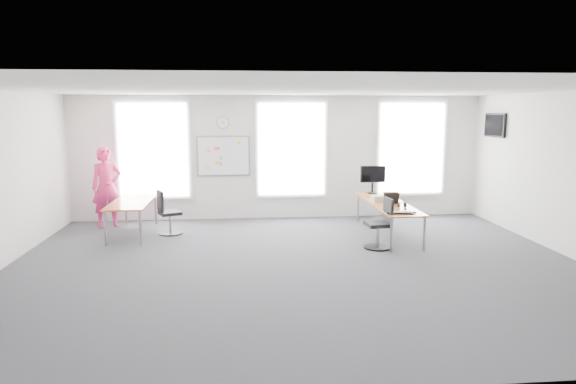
{
  "coord_description": "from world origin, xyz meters",
  "views": [
    {
      "loc": [
        -0.96,
        -8.46,
        2.69
      ],
      "look_at": [
        -0.05,
        1.2,
        1.1
      ],
      "focal_mm": 32.0,
      "sensor_mm": 36.0,
      "label": 1
    }
  ],
  "objects": [
    {
      "name": "window_mid",
      "position": [
        0.3,
        3.97,
        1.7
      ],
      "size": [
        1.6,
        0.06,
        2.2
      ],
      "primitive_type": "cube",
      "color": "white",
      "rests_on": "wall_back"
    },
    {
      "name": "wall_back",
      "position": [
        0.0,
        4.0,
        1.5
      ],
      "size": [
        10.0,
        0.0,
        10.0
      ],
      "primitive_type": "plane",
      "rotation": [
        1.57,
        0.0,
        0.0
      ],
      "color": "silver",
      "rests_on": "ground"
    },
    {
      "name": "monitor",
      "position": [
        2.16,
        3.28,
        1.09
      ],
      "size": [
        0.59,
        0.24,
        0.66
      ],
      "rotation": [
        0.0,
        0.0,
        -0.03
      ],
      "color": "black",
      "rests_on": "desk_right"
    },
    {
      "name": "laptop_sleeve",
      "position": [
        2.21,
        1.9,
        0.82
      ],
      "size": [
        0.31,
        0.18,
        0.25
      ],
      "rotation": [
        0.0,
        0.0,
        0.06
      ],
      "color": "black",
      "rests_on": "desk_right"
    },
    {
      "name": "window_right",
      "position": [
        3.3,
        3.97,
        1.7
      ],
      "size": [
        1.6,
        0.06,
        2.2
      ],
      "primitive_type": "cube",
      "color": "white",
      "rests_on": "wall_back"
    },
    {
      "name": "desk_right",
      "position": [
        2.19,
        2.08,
        0.65
      ],
      "size": [
        0.76,
        2.85,
        0.69
      ],
      "color": "#BB592D",
      "rests_on": "ground"
    },
    {
      "name": "headphones",
      "position": [
        2.32,
        1.57,
        0.74
      ],
      "size": [
        0.17,
        0.09,
        0.1
      ],
      "rotation": [
        0.0,
        0.0,
        -0.23
      ],
      "color": "black",
      "rests_on": "desk_right"
    },
    {
      "name": "tv",
      "position": [
        4.95,
        3.0,
        2.3
      ],
      "size": [
        0.06,
        0.9,
        0.55
      ],
      "primitive_type": "cube",
      "color": "black",
      "rests_on": "wall_right"
    },
    {
      "name": "desk_left",
      "position": [
        -3.28,
        2.6,
        0.67
      ],
      "size": [
        0.8,
        1.99,
        0.73
      ],
      "color": "#BB592D",
      "rests_on": "ground"
    },
    {
      "name": "chair_right",
      "position": [
        1.74,
        1.01,
        0.43
      ],
      "size": [
        0.52,
        0.52,
        0.98
      ],
      "rotation": [
        0.0,
        0.0,
        -1.49
      ],
      "color": "black",
      "rests_on": "ground"
    },
    {
      "name": "lens_cap",
      "position": [
        2.34,
        1.33,
        0.7
      ],
      "size": [
        0.06,
        0.06,
        0.01
      ],
      "primitive_type": "cylinder",
      "rotation": [
        0.0,
        0.0,
        0.01
      ],
      "color": "black",
      "rests_on": "desk_right"
    },
    {
      "name": "chair_left",
      "position": [
        -2.53,
        2.53,
        0.42
      ],
      "size": [
        0.57,
        0.57,
        0.96
      ],
      "rotation": [
        0.0,
        0.0,
        1.96
      ],
      "color": "black",
      "rests_on": "ground"
    },
    {
      "name": "mouse",
      "position": [
        2.38,
        0.93,
        0.71
      ],
      "size": [
        0.09,
        0.12,
        0.04
      ],
      "primitive_type": "ellipsoid",
      "rotation": [
        0.0,
        0.0,
        0.33
      ],
      "color": "black",
      "rests_on": "desk_right"
    },
    {
      "name": "keyboard",
      "position": [
        2.08,
        0.92,
        0.7
      ],
      "size": [
        0.53,
        0.27,
        0.02
      ],
      "primitive_type": "cube",
      "rotation": [
        0.0,
        0.0,
        -0.2
      ],
      "color": "black",
      "rests_on": "desk_right"
    },
    {
      "name": "window_left",
      "position": [
        -3.0,
        3.97,
        1.7
      ],
      "size": [
        1.6,
        0.06,
        2.2
      ],
      "primitive_type": "cube",
      "color": "white",
      "rests_on": "wall_back"
    },
    {
      "name": "ceiling",
      "position": [
        0.0,
        0.0,
        3.0
      ],
      "size": [
        10.0,
        10.0,
        0.0
      ],
      "primitive_type": "plane",
      "rotation": [
        3.14,
        0.0,
        0.0
      ],
      "color": "silver",
      "rests_on": "ground"
    },
    {
      "name": "floor",
      "position": [
        0.0,
        0.0,
        0.0
      ],
      "size": [
        10.0,
        10.0,
        0.0
      ],
      "primitive_type": "plane",
      "color": "#27272C",
      "rests_on": "ground"
    },
    {
      "name": "whiteboard",
      "position": [
        -1.35,
        3.97,
        1.55
      ],
      "size": [
        1.2,
        0.03,
        0.9
      ],
      "primitive_type": "cube",
      "color": "white",
      "rests_on": "wall_back"
    },
    {
      "name": "paper_stack",
      "position": [
        2.06,
        2.26,
        0.75
      ],
      "size": [
        0.39,
        0.31,
        0.12
      ],
      "primitive_type": "cube",
      "rotation": [
        0.0,
        0.0,
        0.13
      ],
      "color": "beige",
      "rests_on": "desk_right"
    },
    {
      "name": "wall_clock",
      "position": [
        -1.35,
        3.97,
        2.35
      ],
      "size": [
        0.3,
        0.04,
        0.3
      ],
      "primitive_type": "cylinder",
      "rotation": [
        1.57,
        0.0,
        0.0
      ],
      "color": "gray",
      "rests_on": "wall_back"
    },
    {
      "name": "person",
      "position": [
        -3.99,
        3.4,
        0.92
      ],
      "size": [
        0.79,
        0.67,
        1.83
      ],
      "primitive_type": "imported",
      "rotation": [
        0.0,
        0.0,
        0.42
      ],
      "color": "#CA255F",
      "rests_on": "ground"
    },
    {
      "name": "wall_front",
      "position": [
        0.0,
        -4.0,
        1.5
      ],
      "size": [
        10.0,
        0.0,
        10.0
      ],
      "primitive_type": "plane",
      "rotation": [
        -1.57,
        0.0,
        0.0
      ],
      "color": "silver",
      "rests_on": "ground"
    }
  ]
}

